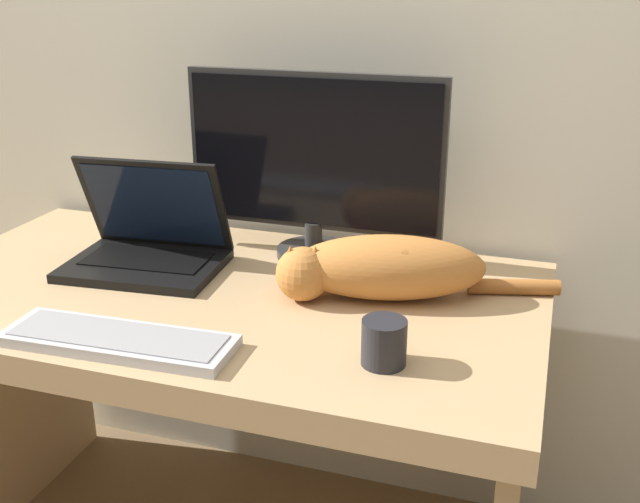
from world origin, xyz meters
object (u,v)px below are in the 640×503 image
(monitor, at_px, (313,163))
(coffee_mug, at_px, (384,342))
(laptop, at_px, (148,246))
(external_keyboard, at_px, (118,340))
(cat, at_px, (380,267))

(monitor, xyz_separation_m, coffee_mug, (0.27, -0.44, -0.18))
(monitor, relative_size, laptop, 1.68)
(external_keyboard, relative_size, coffee_mug, 5.29)
(laptop, bearing_deg, monitor, 23.64)
(monitor, bearing_deg, external_keyboard, -109.50)
(external_keyboard, height_order, cat, cat)
(external_keyboard, relative_size, cat, 0.77)
(monitor, bearing_deg, cat, -41.93)
(external_keyboard, height_order, coffee_mug, coffee_mug)
(monitor, height_order, laptop, monitor)
(monitor, relative_size, cat, 1.07)
(laptop, xyz_separation_m, cat, (0.53, -0.00, 0.02))
(external_keyboard, bearing_deg, monitor, 68.24)
(monitor, relative_size, external_keyboard, 1.39)
(external_keyboard, bearing_deg, coffee_mug, 8.04)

